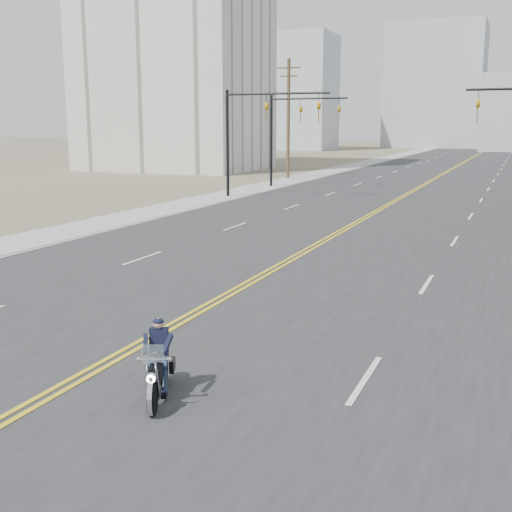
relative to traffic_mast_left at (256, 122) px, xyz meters
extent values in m
plane|color=#776D56|center=(8.98, -32.00, -4.94)|extent=(400.00, 400.00, 0.00)
cube|color=#303033|center=(8.98, 38.00, -4.93)|extent=(20.00, 200.00, 0.01)
cube|color=#A5A5A0|center=(-2.52, 38.00, -4.93)|extent=(3.00, 200.00, 0.01)
cylinder|color=black|center=(-2.02, 0.00, -1.44)|extent=(0.20, 0.20, 7.00)
cylinder|color=black|center=(1.48, 0.00, 1.76)|extent=(7.00, 0.14, 0.14)
imported|color=#BF8C0C|center=(0.78, 0.00, 1.11)|extent=(0.21, 0.26, 1.30)
imported|color=#BF8C0C|center=(4.28, 0.00, 1.11)|extent=(0.21, 0.26, 1.30)
imported|color=#BF8C0C|center=(13.68, 0.00, 1.11)|extent=(0.21, 0.26, 1.30)
cylinder|color=black|center=(-2.02, 8.00, -1.44)|extent=(0.20, 0.20, 7.00)
cylinder|color=black|center=(0.98, 8.00, 1.76)|extent=(6.00, 0.14, 0.14)
imported|color=#BF8C0C|center=(0.38, 8.00, 1.11)|extent=(0.21, 0.26, 1.30)
imported|color=#BF8C0C|center=(3.38, 8.00, 1.11)|extent=(0.21, 0.26, 1.30)
cylinder|color=brown|center=(-3.52, 16.00, 0.31)|extent=(0.30, 0.30, 10.50)
cube|color=brown|center=(-3.52, 16.00, 4.76)|extent=(2.20, 0.12, 0.12)
cube|color=brown|center=(-3.52, 16.00, 4.06)|extent=(1.60, 0.12, 0.12)
cube|color=silver|center=(-19.02, 23.00, 10.06)|extent=(18.00, 14.00, 30.00)
cube|color=#B7BCC6|center=(-26.02, 83.00, 6.06)|extent=(14.00, 12.00, 22.00)
cube|color=#ADB2B7|center=(-3.02, 108.00, 8.06)|extent=(20.00, 15.00, 26.00)
cube|color=#ADB2B7|center=(-41.02, 98.00, 3.06)|extent=(12.00, 12.00, 16.00)
camera|label=1|loc=(16.46, -39.25, -0.23)|focal=45.00mm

